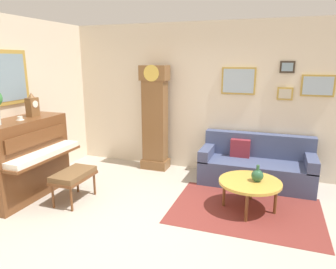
# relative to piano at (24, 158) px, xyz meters

# --- Properties ---
(ground_plane) EXTENTS (6.40, 6.00, 0.10)m
(ground_plane) POSITION_rel_piano_xyz_m (2.23, -0.22, -0.68)
(ground_plane) COLOR #B2A899
(wall_back) EXTENTS (5.30, 0.13, 2.80)m
(wall_back) POSITION_rel_piano_xyz_m (2.25, 2.18, 0.78)
(wall_back) COLOR beige
(wall_back) RESTS_ON ground_plane
(area_rug) EXTENTS (2.10, 1.50, 0.01)m
(area_rug) POSITION_rel_piano_xyz_m (3.35, 0.63, -0.62)
(area_rug) COLOR maroon
(area_rug) RESTS_ON ground_plane
(piano) EXTENTS (0.87, 1.44, 1.24)m
(piano) POSITION_rel_piano_xyz_m (0.00, 0.00, 0.00)
(piano) COLOR brown
(piano) RESTS_ON ground_plane
(piano_bench) EXTENTS (0.42, 0.70, 0.48)m
(piano_bench) POSITION_rel_piano_xyz_m (0.84, 0.08, -0.22)
(piano_bench) COLOR brown
(piano_bench) RESTS_ON ground_plane
(grandfather_clock) EXTENTS (0.52, 0.34, 2.03)m
(grandfather_clock) POSITION_rel_piano_xyz_m (1.45, 1.88, 0.34)
(grandfather_clock) COLOR brown
(grandfather_clock) RESTS_ON ground_plane
(couch) EXTENTS (1.90, 0.80, 0.84)m
(couch) POSITION_rel_piano_xyz_m (3.40, 1.76, -0.31)
(couch) COLOR #424C70
(couch) RESTS_ON ground_plane
(coffee_table) EXTENTS (0.88, 0.88, 0.45)m
(coffee_table) POSITION_rel_piano_xyz_m (3.39, 0.67, -0.21)
(coffee_table) COLOR gold
(coffee_table) RESTS_ON ground_plane
(mantel_clock) EXTENTS (0.13, 0.18, 0.38)m
(mantel_clock) POSITION_rel_piano_xyz_m (0.00, 0.28, 0.78)
(mantel_clock) COLOR brown
(mantel_clock) RESTS_ON piano
(teacup) EXTENTS (0.12, 0.12, 0.06)m
(teacup) POSITION_rel_piano_xyz_m (0.05, -0.04, 0.64)
(teacup) COLOR white
(teacup) RESTS_ON piano
(green_jug) EXTENTS (0.17, 0.17, 0.24)m
(green_jug) POSITION_rel_piano_xyz_m (3.48, 0.70, -0.09)
(green_jug) COLOR #234C33
(green_jug) RESTS_ON coffee_table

